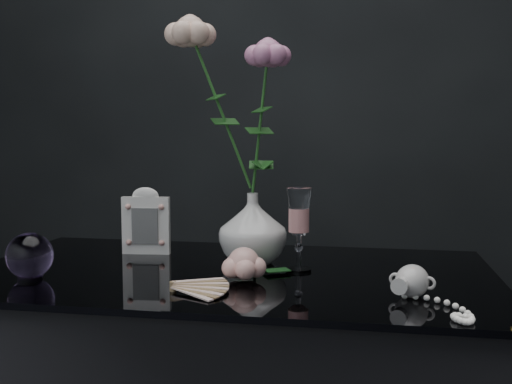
% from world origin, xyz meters
% --- Properties ---
extents(vase, '(0.18, 0.18, 0.15)m').
position_xyz_m(vase, '(0.03, 0.12, 0.84)').
color(vase, silver).
rests_on(vase, table).
extents(wine_glass, '(0.07, 0.07, 0.17)m').
position_xyz_m(wine_glass, '(0.14, 0.07, 0.85)').
color(wine_glass, white).
rests_on(wine_glass, table).
extents(picture_frame, '(0.12, 0.10, 0.15)m').
position_xyz_m(picture_frame, '(-0.22, 0.18, 0.84)').
color(picture_frame, silver).
rests_on(picture_frame, table).
extents(paperweight, '(0.09, 0.09, 0.09)m').
position_xyz_m(paperweight, '(-0.36, -0.08, 0.81)').
color(paperweight, '#B588DE').
rests_on(paperweight, table).
extents(paper_fan, '(0.22, 0.18, 0.02)m').
position_xyz_m(paper_fan, '(-0.06, -0.12, 0.77)').
color(paper_fan, '#FBE5C9').
rests_on(paper_fan, table).
extents(loose_rose, '(0.14, 0.18, 0.06)m').
position_xyz_m(loose_rose, '(0.04, -0.02, 0.79)').
color(loose_rose, '#FFB0A4').
rests_on(loose_rose, table).
extents(pearl_jar, '(0.25, 0.25, 0.06)m').
position_xyz_m(pearl_jar, '(0.35, -0.08, 0.79)').
color(pearl_jar, silver).
rests_on(pearl_jar, table).
extents(roses, '(0.24, 0.12, 0.42)m').
position_xyz_m(roses, '(-0.00, 0.11, 1.11)').
color(roses, '#FFC4A9').
rests_on(roses, vase).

